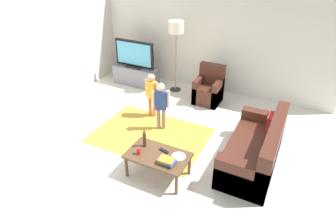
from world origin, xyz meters
TOP-DOWN VIEW (x-y plane):
  - ground at (0.00, 0.00)m, footprint 7.80×7.80m
  - wall_back at (0.00, 3.00)m, footprint 6.00×0.12m
  - wall_left at (-3.00, 0.00)m, footprint 0.12×6.00m
  - area_rug at (-0.28, 0.37)m, footprint 2.20×1.60m
  - tv_stand at (-1.82, 2.30)m, footprint 1.20×0.44m
  - tv at (-1.82, 2.28)m, footprint 1.10×0.28m
  - couch at (1.78, 0.45)m, footprint 0.80×1.80m
  - armchair at (0.26, 2.26)m, footprint 0.60×0.60m
  - floor_lamp at (-0.72, 2.45)m, footprint 0.36×0.36m
  - child_near_tv at (-0.63, 1.06)m, footprint 0.33×0.16m
  - child_center at (-0.20, 0.69)m, footprint 0.31×0.21m
  - coffee_table at (0.40, -0.55)m, footprint 1.00×0.60m
  - book_stack at (0.62, -0.67)m, footprint 0.30×0.22m
  - bottle at (0.10, -0.45)m, footprint 0.06×0.06m
  - tv_remote at (0.45, -0.43)m, footprint 0.18×0.09m
  - soda_can at (0.12, -0.67)m, footprint 0.07×0.07m
  - plate at (0.72, -0.45)m, footprint 0.22×0.22m

SIDE VIEW (x-z plane):
  - ground at x=0.00m, z-range 0.00..0.00m
  - area_rug at x=-0.28m, z-range 0.00..0.01m
  - tv_stand at x=-1.82m, z-range -0.01..0.49m
  - couch at x=1.78m, z-range -0.14..0.72m
  - armchair at x=0.26m, z-range -0.15..0.75m
  - coffee_table at x=0.40m, z-range 0.16..0.58m
  - plate at x=0.72m, z-range 0.42..0.44m
  - tv_remote at x=0.45m, z-range 0.42..0.44m
  - book_stack at x=0.62m, z-range 0.42..0.51m
  - soda_can at x=0.12m, z-range 0.42..0.54m
  - bottle at x=0.10m, z-range 0.40..0.72m
  - child_near_tv at x=-0.63m, z-range 0.10..1.09m
  - child_center at x=-0.20m, z-range 0.10..1.13m
  - tv at x=-1.82m, z-range 0.49..1.20m
  - wall_back at x=0.00m, z-range 0.00..2.70m
  - wall_left at x=-3.00m, z-range 0.00..2.70m
  - floor_lamp at x=-0.72m, z-range 0.65..2.43m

